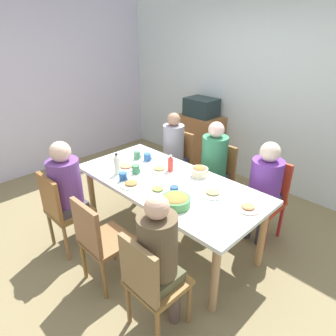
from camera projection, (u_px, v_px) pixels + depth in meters
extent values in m
plane|color=olive|center=(168.00, 240.00, 3.36)|extent=(6.65, 6.65, 0.00)
cube|color=silver|center=(272.00, 97.00, 4.09)|extent=(5.78, 0.12, 2.60)
cube|color=silver|center=(40.00, 89.00, 4.60)|extent=(0.12, 4.17, 2.60)
cube|color=white|center=(168.00, 183.00, 3.04)|extent=(2.03, 0.96, 0.04)
cylinder|color=#AE8750|center=(92.00, 195.00, 3.55)|extent=(0.07, 0.07, 0.72)
cylinder|color=tan|center=(215.00, 278.00, 2.38)|extent=(0.07, 0.07, 0.72)
cylinder|color=#AD8650|center=(140.00, 175.00, 4.03)|extent=(0.07, 0.07, 0.72)
cylinder|color=tan|center=(262.00, 236.00, 2.86)|extent=(0.07, 0.07, 0.72)
cube|color=olive|center=(158.00, 282.00, 2.24)|extent=(0.40, 0.40, 0.04)
cylinder|color=brown|center=(128.00, 303.00, 2.34)|extent=(0.04, 0.04, 0.43)
cylinder|color=olive|center=(158.00, 331.00, 2.13)|extent=(0.04, 0.04, 0.43)
cylinder|color=#945A2E|center=(160.00, 279.00, 2.56)|extent=(0.04, 0.04, 0.43)
cylinder|color=olive|center=(189.00, 303.00, 2.34)|extent=(0.04, 0.04, 0.43)
cube|color=olive|center=(139.00, 271.00, 2.03)|extent=(0.38, 0.04, 0.45)
cylinder|color=brown|center=(161.00, 289.00, 2.45)|extent=(0.09, 0.09, 0.45)
cylinder|color=brown|center=(175.00, 300.00, 2.35)|extent=(0.09, 0.09, 0.45)
cube|color=brown|center=(158.00, 276.00, 2.22)|extent=(0.30, 0.30, 0.10)
cylinder|color=brown|center=(158.00, 245.00, 2.09)|extent=(0.29, 0.29, 0.49)
sphere|color=beige|center=(157.00, 207.00, 1.95)|extent=(0.17, 0.17, 0.17)
cube|color=#955C3F|center=(212.00, 183.00, 3.66)|extent=(0.40, 0.40, 0.04)
cylinder|color=olive|center=(230.00, 198.00, 3.76)|extent=(0.04, 0.04, 0.43)
cylinder|color=#965F3E|center=(209.00, 189.00, 3.98)|extent=(0.04, 0.04, 0.43)
cylinder|color=brown|center=(214.00, 209.00, 3.55)|extent=(0.04, 0.04, 0.43)
cylinder|color=#94613F|center=(192.00, 198.00, 3.76)|extent=(0.04, 0.04, 0.43)
cube|color=brown|center=(222.00, 161.00, 3.68)|extent=(0.38, 0.04, 0.45)
cylinder|color=#3C4139|center=(211.00, 203.00, 3.64)|extent=(0.09, 0.09, 0.45)
cylinder|color=#453D39|center=(201.00, 198.00, 3.75)|extent=(0.09, 0.09, 0.45)
cube|color=#373A39|center=(213.00, 178.00, 3.64)|extent=(0.30, 0.30, 0.10)
cylinder|color=#307C54|center=(214.00, 156.00, 3.51)|extent=(0.30, 0.30, 0.49)
sphere|color=beige|center=(216.00, 130.00, 3.37)|extent=(0.19, 0.19, 0.19)
cube|color=brown|center=(70.00, 211.00, 3.11)|extent=(0.40, 0.40, 0.04)
cylinder|color=olive|center=(51.00, 228.00, 3.20)|extent=(0.04, 0.04, 0.43)
cylinder|color=olive|center=(66.00, 243.00, 2.99)|extent=(0.04, 0.04, 0.43)
cylinder|color=#905C3E|center=(79.00, 215.00, 3.42)|extent=(0.04, 0.04, 0.43)
cylinder|color=olive|center=(95.00, 228.00, 3.20)|extent=(0.04, 0.04, 0.43)
cube|color=#915D2E|center=(50.00, 198.00, 2.89)|extent=(0.38, 0.04, 0.45)
cylinder|color=#37444B|center=(78.00, 221.00, 3.31)|extent=(0.09, 0.09, 0.45)
cylinder|color=#46383D|center=(85.00, 227.00, 3.21)|extent=(0.09, 0.09, 0.45)
cube|color=#453F44|center=(69.00, 206.00, 3.08)|extent=(0.30, 0.30, 0.10)
cylinder|color=#693D8C|center=(65.00, 182.00, 2.96)|extent=(0.32, 0.32, 0.47)
sphere|color=beige|center=(60.00, 152.00, 2.81)|extent=(0.20, 0.20, 0.20)
cube|color=red|center=(262.00, 204.00, 3.23)|extent=(0.40, 0.40, 0.04)
cylinder|color=#AE2325|center=(280.00, 220.00, 3.33)|extent=(0.04, 0.04, 0.43)
cylinder|color=#B42C2D|center=(254.00, 209.00, 3.55)|extent=(0.04, 0.04, 0.43)
cylinder|color=red|center=(265.00, 234.00, 3.12)|extent=(0.04, 0.04, 0.43)
cylinder|color=#B62C1A|center=(238.00, 220.00, 3.33)|extent=(0.04, 0.04, 0.43)
cube|color=#B7351E|center=(273.00, 179.00, 3.25)|extent=(0.38, 0.04, 0.45)
cylinder|color=#33364F|center=(261.00, 227.00, 3.21)|extent=(0.09, 0.09, 0.45)
cylinder|color=#312D42|center=(248.00, 220.00, 3.31)|extent=(0.09, 0.09, 0.45)
cube|color=#373C53|center=(263.00, 199.00, 3.21)|extent=(0.30, 0.30, 0.10)
cylinder|color=#653298|center=(266.00, 178.00, 3.10)|extent=(0.33, 0.33, 0.41)
sphere|color=beige|center=(270.00, 152.00, 2.97)|extent=(0.21, 0.21, 0.21)
cube|color=olive|center=(173.00, 166.00, 4.10)|extent=(0.40, 0.40, 0.04)
cylinder|color=#8F5F39|center=(190.00, 180.00, 4.19)|extent=(0.04, 0.04, 0.43)
cylinder|color=olive|center=(173.00, 173.00, 4.41)|extent=(0.04, 0.04, 0.43)
cylinder|color=olive|center=(173.00, 189.00, 3.98)|extent=(0.04, 0.04, 0.43)
cylinder|color=#905F3E|center=(156.00, 180.00, 4.19)|extent=(0.04, 0.04, 0.43)
cube|color=#945F32|center=(182.00, 147.00, 4.11)|extent=(0.38, 0.04, 0.45)
cylinder|color=#25374C|center=(172.00, 184.00, 4.07)|extent=(0.09, 0.09, 0.45)
cylinder|color=#2F2A4F|center=(164.00, 180.00, 4.18)|extent=(0.09, 0.09, 0.45)
cube|color=#373C56|center=(173.00, 162.00, 4.07)|extent=(0.30, 0.30, 0.10)
cylinder|color=#9894A5|center=(174.00, 143.00, 3.94)|extent=(0.28, 0.28, 0.48)
sphere|color=#AA7C62|center=(174.00, 119.00, 3.81)|extent=(0.17, 0.17, 0.17)
cube|color=brown|center=(107.00, 241.00, 2.68)|extent=(0.40, 0.40, 0.04)
cylinder|color=olive|center=(84.00, 260.00, 2.77)|extent=(0.04, 0.04, 0.43)
cylinder|color=brown|center=(104.00, 280.00, 2.56)|extent=(0.04, 0.04, 0.43)
cylinder|color=#906142|center=(114.00, 243.00, 2.99)|extent=(0.04, 0.04, 0.43)
cylinder|color=brown|center=(135.00, 260.00, 2.77)|extent=(0.04, 0.04, 0.43)
cube|color=#93623F|center=(87.00, 228.00, 2.46)|extent=(0.38, 0.04, 0.45)
cylinder|color=silver|center=(159.00, 170.00, 3.26)|extent=(0.21, 0.21, 0.01)
ellipsoid|color=tan|center=(159.00, 168.00, 3.25)|extent=(0.12, 0.12, 0.02)
cylinder|color=white|center=(158.00, 190.00, 2.85)|extent=(0.21, 0.21, 0.01)
ellipsoid|color=olive|center=(158.00, 189.00, 2.84)|extent=(0.11, 0.11, 0.02)
cylinder|color=white|center=(213.00, 193.00, 2.80)|extent=(0.25, 0.25, 0.01)
ellipsoid|color=tan|center=(213.00, 192.00, 2.79)|extent=(0.14, 0.14, 0.02)
cylinder|color=white|center=(131.00, 185.00, 2.95)|extent=(0.23, 0.23, 0.01)
ellipsoid|color=#9F6F3B|center=(131.00, 183.00, 2.94)|extent=(0.13, 0.13, 0.02)
cylinder|color=silver|center=(126.00, 167.00, 3.31)|extent=(0.26, 0.26, 0.01)
ellipsoid|color=tan|center=(126.00, 166.00, 3.30)|extent=(0.14, 0.14, 0.02)
cylinder|color=silver|center=(248.00, 208.00, 2.57)|extent=(0.21, 0.21, 0.01)
ellipsoid|color=#CE8151|center=(248.00, 206.00, 2.56)|extent=(0.12, 0.12, 0.02)
cylinder|color=#468949|center=(176.00, 202.00, 2.61)|extent=(0.27, 0.27, 0.08)
ellipsoid|color=#AE7336|center=(176.00, 198.00, 2.59)|extent=(0.21, 0.21, 0.04)
cylinder|color=beige|center=(199.00, 172.00, 3.13)|extent=(0.18, 0.18, 0.09)
ellipsoid|color=#B86D3A|center=(200.00, 168.00, 3.11)|extent=(0.14, 0.14, 0.04)
cylinder|color=#3262A6|center=(147.00, 157.00, 3.48)|extent=(0.09, 0.09, 0.09)
torus|color=#365FA6|center=(150.00, 158.00, 3.45)|extent=(0.05, 0.01, 0.05)
cylinder|color=#2D5196|center=(174.00, 190.00, 2.79)|extent=(0.08, 0.08, 0.08)
torus|color=#2E58A2|center=(178.00, 192.00, 2.76)|extent=(0.05, 0.01, 0.05)
cylinder|color=#418257|center=(136.00, 169.00, 3.18)|extent=(0.08, 0.08, 0.09)
torus|color=#3F905B|center=(139.00, 171.00, 3.14)|extent=(0.05, 0.01, 0.05)
cylinder|color=#4C8962|center=(137.00, 155.00, 3.53)|extent=(0.08, 0.08, 0.09)
torus|color=#45865D|center=(140.00, 156.00, 3.49)|extent=(0.05, 0.01, 0.05)
cylinder|color=#2A5CA6|center=(123.00, 177.00, 3.02)|extent=(0.08, 0.08, 0.09)
torus|color=#314FA6|center=(126.00, 178.00, 2.99)|extent=(0.05, 0.01, 0.05)
cylinder|color=red|center=(171.00, 165.00, 3.22)|extent=(0.06, 0.06, 0.14)
cone|color=red|center=(171.00, 157.00, 3.18)|extent=(0.05, 0.05, 0.03)
cylinder|color=white|center=(171.00, 156.00, 3.17)|extent=(0.03, 0.03, 0.01)
cylinder|color=silver|center=(117.00, 165.00, 3.15)|extent=(0.06, 0.06, 0.19)
cone|color=beige|center=(116.00, 156.00, 3.10)|extent=(0.06, 0.06, 0.03)
cylinder|color=black|center=(116.00, 154.00, 3.09)|extent=(0.03, 0.03, 0.01)
cube|color=#915D34|center=(200.00, 142.00, 4.90)|extent=(0.70, 0.44, 0.90)
cube|color=#1D2C2E|center=(201.00, 107.00, 4.64)|extent=(0.48, 0.36, 0.28)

